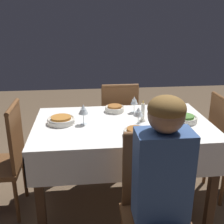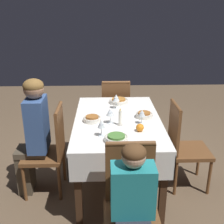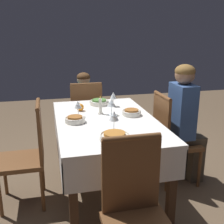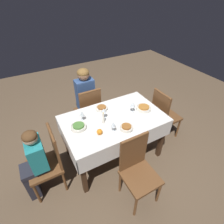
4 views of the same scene
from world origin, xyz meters
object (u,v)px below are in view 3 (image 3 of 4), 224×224
Objects in this scene: wine_glass_east at (113,96)px; bowl_north at (75,119)px; chair_north at (29,151)px; chair_south at (171,136)px; bowl_south at (131,112)px; wine_glass_north at (78,105)px; candle_centerpiece at (100,107)px; chair_west at (136,210)px; orange_fruit at (80,107)px; wine_glass_west at (115,116)px; dining_table at (106,129)px; chair_east at (86,116)px; person_adult_denim at (186,118)px; bowl_west at (115,136)px; bowl_east at (99,102)px; wine_glass_south at (111,103)px; person_child_teal at (84,108)px.

bowl_north is (-0.43, 0.44, -0.08)m from wine_glass_east.
bowl_north is (-0.09, -0.41, 0.29)m from chair_north.
chair_south is 5.34× the size of bowl_south.
candle_centerpiece is (0.03, -0.21, -0.04)m from wine_glass_north.
chair_west reaches higher than wine_glass_east.
candle_centerpiece is at bearing -129.04° from orange_fruit.
chair_west is 5.76× the size of wine_glass_west.
chair_south is at bearing -81.54° from dining_table.
chair_south is at bearing 130.86° from chair_east.
person_adult_denim is at bearing 91.74° from chair_north.
wine_glass_east is (0.34, -0.85, 0.38)m from chair_north.
person_adult_denim is 5.58× the size of bowl_west.
dining_table is at bearing 175.98° from bowl_east.
bowl_east is 0.30m from orange_fruit.
bowl_east is (0.39, 0.65, 0.29)m from chair_south.
chair_south is 0.52m from bowl_south.
chair_west is at bearing -164.56° from bowl_north.
person_adult_denim is 1.13m from bowl_north.
chair_east is 12.91× the size of orange_fruit.
wine_glass_south is at bearing -11.02° from bowl_west.
bowl_east is 0.46m from wine_glass_north.
person_adult_denim reaches higher than dining_table.
chair_west is 1.09m from bowl_south.
wine_glass_south is 0.62m from bowl_west.
wine_glass_north is (1.09, 0.21, 0.37)m from chair_west.
person_adult_denim is at bearing 131.14° from person_child_teal.
chair_north is 0.63m from orange_fruit.
wine_glass_north reaches higher than bowl_north.
bowl_west is at bearing 166.28° from wine_glass_west.
dining_table is 0.71m from chair_south.
chair_east is (0.85, 0.74, 0.00)m from chair_south.
candle_centerpiece is at bearing 142.03° from wine_glass_east.
bowl_east is 0.18m from wine_glass_east.
wine_glass_east is 2.09× the size of orange_fruit.
wine_glass_south is at bearing -126.26° from orange_fruit.
candle_centerpiece reaches higher than wine_glass_east.
orange_fruit is at bearing 80.32° from person_child_teal.
bowl_east is 0.34m from candle_centerpiece.
person_adult_denim reaches higher than chair_east.
chair_north is 0.76m from candle_centerpiece.
wine_glass_west reaches higher than bowl_north.
bowl_east is 0.81m from wine_glass_west.
bowl_east is 1.17× the size of bowl_north.
person_child_teal is (1.07, -0.64, 0.06)m from chair_north.
person_adult_denim is at bearing -90.57° from wine_glass_south.
bowl_east is (0.39, 0.04, -0.08)m from wine_glass_south.
person_adult_denim is (-0.85, -0.89, 0.18)m from chair_east.
chair_west is at bearing 33.36° from chair_north.
wine_glass_east is 0.88× the size of candle_centerpiece.
orange_fruit is (0.31, 0.19, 0.14)m from dining_table.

